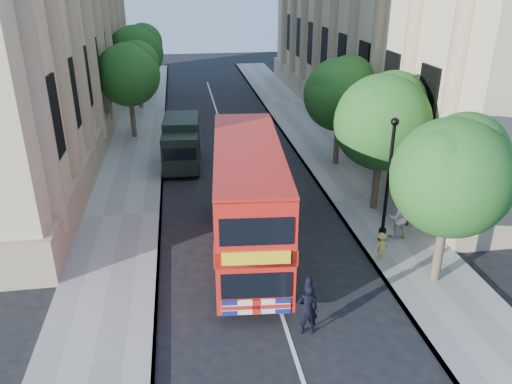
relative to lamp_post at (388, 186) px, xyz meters
name	(u,v)px	position (x,y,z in m)	size (l,w,h in m)	color
ground	(295,357)	(-5.00, -6.00, -2.51)	(120.00, 120.00, 0.00)	black
pavement_right	(365,200)	(0.75, 4.00, -2.45)	(3.50, 80.00, 0.12)	gray
pavement_left	(123,216)	(-10.75, 4.00, -2.45)	(3.50, 80.00, 0.12)	gray
tree_right_near	(453,171)	(0.84, -2.97, 1.74)	(4.00, 4.00, 6.08)	#473828
tree_right_mid	(383,117)	(0.84, 3.03, 1.93)	(4.20, 4.20, 6.37)	#473828
tree_right_far	(341,91)	(0.84, 9.03, 1.80)	(4.00, 4.00, 6.15)	#473828
tree_left_far	(129,71)	(-10.96, 16.03, 1.93)	(4.00, 4.00, 6.30)	#473828
tree_left_back	(137,49)	(-10.96, 24.03, 2.20)	(4.20, 4.20, 6.65)	#473828
lamp_post	(388,186)	(0.00, 0.00, 0.00)	(0.32, 0.32, 5.16)	black
double_decker_bus	(248,197)	(-5.51, 0.15, -0.14)	(3.24, 9.46, 4.29)	red
box_van	(182,145)	(-7.91, 10.10, -1.19)	(2.20, 4.83, 2.70)	black
police_constable	(308,309)	(-4.42, -5.00, -1.64)	(0.63, 0.42, 1.74)	black
woman_pedestrian	(398,217)	(0.66, 0.15, -1.48)	(0.89, 0.69, 1.82)	silver
child_a	(407,215)	(1.52, 1.06, -1.87)	(0.61, 0.25, 1.05)	#CD6324
child_b	(381,245)	(-0.60, -1.30, -1.87)	(0.68, 0.39, 1.05)	gold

